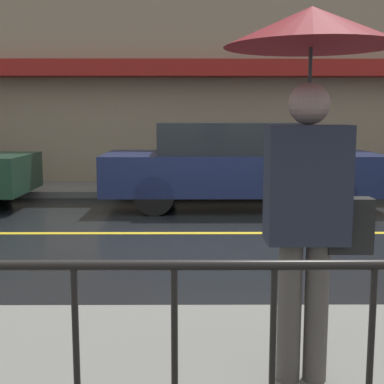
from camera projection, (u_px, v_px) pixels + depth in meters
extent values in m
plane|color=black|center=(211.00, 233.00, 7.31)|extent=(80.00, 80.00, 0.00)
cube|color=slate|center=(203.00, 189.00, 11.23)|extent=(28.00, 1.66, 0.12)
cube|color=gold|center=(211.00, 233.00, 7.31)|extent=(25.20, 0.12, 0.01)
cube|color=gray|center=(202.00, 43.00, 11.76)|extent=(28.00, 0.30, 6.35)
cube|color=maroon|center=(203.00, 68.00, 11.42)|extent=(16.80, 0.55, 0.35)
cylinder|color=black|center=(275.00, 265.00, 1.82)|extent=(12.00, 0.04, 0.04)
cylinder|color=#4C4742|center=(289.00, 312.00, 2.95)|extent=(0.13, 0.13, 0.79)
cylinder|color=#4C4742|center=(316.00, 312.00, 2.95)|extent=(0.13, 0.13, 0.79)
cube|color=#232838|center=(307.00, 184.00, 2.85)|extent=(0.43, 0.26, 0.63)
sphere|color=gray|center=(309.00, 104.00, 2.79)|extent=(0.22, 0.22, 0.22)
cylinder|color=#262628|center=(309.00, 117.00, 2.80)|extent=(0.02, 0.02, 0.71)
cone|color=maroon|center=(312.00, 27.00, 2.74)|extent=(0.91, 0.91, 0.20)
cube|color=black|center=(349.00, 225.00, 2.89)|extent=(0.24, 0.12, 0.30)
cube|color=#19234C|center=(241.00, 172.00, 9.37)|extent=(4.75, 1.85, 0.67)
cube|color=#1E2328|center=(230.00, 138.00, 9.29)|extent=(2.47, 1.70, 0.53)
cylinder|color=black|center=(313.00, 183.00, 10.23)|extent=(0.65, 0.22, 0.65)
cylinder|color=black|center=(336.00, 195.00, 8.62)|extent=(0.65, 0.22, 0.65)
cylinder|color=black|center=(160.00, 183.00, 10.21)|extent=(0.65, 0.22, 0.65)
cylinder|color=black|center=(154.00, 195.00, 8.60)|extent=(0.65, 0.22, 0.65)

